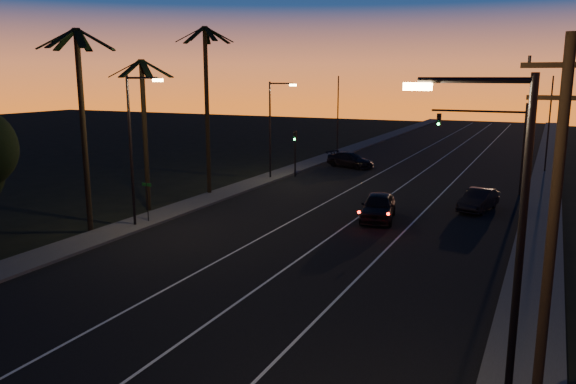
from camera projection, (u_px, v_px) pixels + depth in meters
The scene contains 21 objects.
road at pixel (361, 210), 38.19m from camera, with size 20.00×170.00×0.01m, color black.
sidewalk_left at pixel (220, 195), 42.87m from camera, with size 2.40×170.00×0.16m, color #353432.
sidewalk_right at pixel (540, 227), 33.49m from camera, with size 2.40×170.00×0.16m, color #353432.
lane_stripe_left at pixel (320, 206), 39.45m from camera, with size 0.12×160.00×0.01m, color silver.
lane_stripe_mid at pixel (368, 211), 37.98m from camera, with size 0.12×160.00×0.01m, color silver.
lane_stripe_right at pixel (420, 216), 36.52m from camera, with size 0.12×160.00×0.01m, color silver.
palm_near at pixel (82, 110), 31.41m from camera, with size 4.25×4.16×11.53m.
palm_mid at pixel (144, 118), 37.14m from camera, with size 4.25×4.16×10.03m.
palm_far at pixel (207, 94), 41.76m from camera, with size 4.25×4.16×12.53m.
streetlight_left_near at pixel (134, 139), 32.74m from camera, with size 2.55×0.26×9.00m.
streetlight_left_far at pixel (273, 122), 48.73m from camera, with size 2.55×0.26×8.50m.
streetlight_right_near at pixel (503, 257), 11.39m from camera, with size 2.55×0.26×9.00m.
street_sign at pixel (147, 197), 34.41m from camera, with size 0.70×0.06×2.60m.
utility_pole at pixel (554, 218), 14.56m from camera, with size 2.20×0.28×10.00m.
signal_mast at pixel (492, 131), 43.09m from camera, with size 7.10×0.41×7.00m.
signal_post at pixel (295, 145), 50.43m from camera, with size 0.28×0.37×4.20m.
far_pole_left at pixel (338, 116), 64.03m from camera, with size 0.14×0.14×9.00m, color black.
far_pole_right at pixel (549, 125), 52.17m from camera, with size 0.14×0.14×9.00m, color black.
lead_car at pixel (378, 206), 35.51m from camera, with size 2.92×5.78×1.69m.
right_car at pixel (478, 200), 37.95m from camera, with size 2.36×4.62×1.45m.
cross_car at pixel (350, 160), 56.11m from camera, with size 5.47×3.62×1.47m.
Camera 1 is at (11.39, -5.72, 8.92)m, focal length 35.00 mm.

